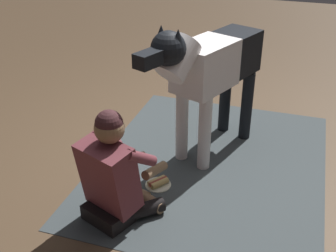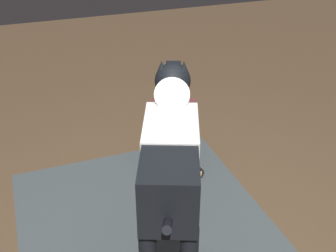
{
  "view_description": "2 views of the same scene",
  "coord_description": "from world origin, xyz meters",
  "views": [
    {
      "loc": [
        3.37,
        0.83,
        2.16
      ],
      "look_at": [
        0.55,
        -0.08,
        0.54
      ],
      "focal_mm": 46.48,
      "sensor_mm": 36.0,
      "label": 1
    },
    {
      "loc": [
        -2.14,
        0.91,
        2.38
      ],
      "look_at": [
        0.72,
        -0.15,
        0.64
      ],
      "focal_mm": 45.39,
      "sensor_mm": 36.0,
      "label": 2
    }
  ],
  "objects": [
    {
      "name": "hot_dog_on_plate",
      "position": [
        0.62,
        -0.15,
        0.03
      ],
      "size": [
        0.21,
        0.21,
        0.06
      ],
      "color": "silver",
      "rests_on": "ground"
    },
    {
      "name": "area_rug",
      "position": [
        0.17,
        0.19,
        0.0
      ],
      "size": [
        2.45,
        1.95,
        0.01
      ],
      "primitive_type": "cube",
      "color": "#3F484B",
      "rests_on": "ground"
    },
    {
      "name": "ground_plane",
      "position": [
        0.0,
        0.0,
        0.0
      ],
      "size": [
        13.22,
        13.22,
        0.0
      ],
      "primitive_type": "plane",
      "color": "brown"
    },
    {
      "name": "person_sitting_on_floor",
      "position": [
        1.06,
        -0.32,
        0.36
      ],
      "size": [
        0.71,
        0.61,
        0.88
      ],
      "color": "black",
      "rests_on": "ground"
    },
    {
      "name": "large_dog",
      "position": [
        -0.0,
        0.1,
        0.84
      ],
      "size": [
        1.55,
        0.75,
        1.3
      ],
      "color": "silver",
      "rests_on": "ground"
    }
  ]
}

